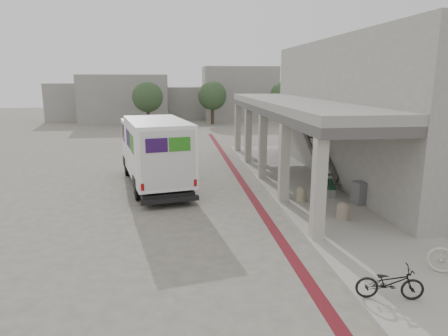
{
  "coord_description": "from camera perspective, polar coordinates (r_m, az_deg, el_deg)",
  "views": [
    {
      "loc": [
        -2.29,
        -14.95,
        5.08
      ],
      "look_at": [
        -0.38,
        0.38,
        1.6
      ],
      "focal_mm": 32.0,
      "sensor_mm": 36.0,
      "label": 1
    }
  ],
  "objects": [
    {
      "name": "bicycle_black",
      "position": [
        10.2,
        22.61,
        -14.88
      ],
      "size": [
        1.61,
        0.84,
        0.8
      ],
      "primitive_type": "imported",
      "rotation": [
        0.0,
        0.0,
        1.36
      ],
      "color": "black",
      "rests_on": "sidewalk"
    },
    {
      "name": "transit_building",
      "position": [
        21.55,
        18.12,
        7.6
      ],
      "size": [
        7.6,
        17.0,
        7.0
      ],
      "color": "gray",
      "rests_on": "ground"
    },
    {
      "name": "fedex_truck",
      "position": [
        19.23,
        -9.93,
        2.5
      ],
      "size": [
        3.79,
        7.97,
        3.27
      ],
      "rotation": [
        0.0,
        0.0,
        0.2
      ],
      "color": "black",
      "rests_on": "ground"
    },
    {
      "name": "ground",
      "position": [
        15.95,
        1.52,
        -5.87
      ],
      "size": [
        120.0,
        120.0,
        0.0
      ],
      "primitive_type": "plane",
      "color": "#635F55",
      "rests_on": "ground"
    },
    {
      "name": "distant_backdrop",
      "position": [
        50.89,
        -7.84,
        9.9
      ],
      "size": [
        28.0,
        10.0,
        6.5
      ],
      "color": "gray",
      "rests_on": "ground"
    },
    {
      "name": "bike_lane_stripe",
      "position": [
        18.0,
        3.73,
        -3.71
      ],
      "size": [
        0.35,
        40.0,
        0.01
      ],
      "primitive_type": "cube",
      "color": "#5B1219",
      "rests_on": "ground"
    },
    {
      "name": "sidewalk",
      "position": [
        16.98,
        15.05,
        -4.95
      ],
      "size": [
        4.4,
        28.0,
        0.12
      ],
      "primitive_type": "cube",
      "color": "#9F9B8F",
      "rests_on": "ground"
    },
    {
      "name": "tree_right",
      "position": [
        45.67,
        8.64,
        10.16
      ],
      "size": [
        3.2,
        3.2,
        4.8
      ],
      "color": "#38281C",
      "rests_on": "ground"
    },
    {
      "name": "tree_left",
      "position": [
        43.08,
        -10.87,
        9.94
      ],
      "size": [
        3.2,
        3.2,
        4.8
      ],
      "color": "#38281C",
      "rests_on": "ground"
    },
    {
      "name": "utility_cabinet",
      "position": [
        16.92,
        18.74,
        -3.41
      ],
      "size": [
        0.52,
        0.63,
        0.92
      ],
      "primitive_type": "cube",
      "rotation": [
        0.0,
        0.0,
        0.2
      ],
      "color": "gray",
      "rests_on": "sidewalk"
    },
    {
      "name": "tree_mid",
      "position": [
        45.19,
        -1.68,
        10.27
      ],
      "size": [
        3.2,
        3.2,
        4.8
      ],
      "color": "#38281C",
      "rests_on": "ground"
    },
    {
      "name": "bollard_near",
      "position": [
        16.77,
        10.94,
        -3.62
      ],
      "size": [
        0.42,
        0.42,
        0.63
      ],
      "color": "gray",
      "rests_on": "sidewalk"
    },
    {
      "name": "bench",
      "position": [
        18.19,
        14.81,
        -2.53
      ],
      "size": [
        0.94,
        1.91,
        0.44
      ],
      "rotation": [
        0.0,
        0.0,
        -0.3
      ],
      "color": "slate",
      "rests_on": "sidewalk"
    },
    {
      "name": "bollard_far",
      "position": [
        15.0,
        16.61,
        -5.85
      ],
      "size": [
        0.43,
        0.43,
        0.65
      ],
      "color": "gray",
      "rests_on": "sidewalk"
    }
  ]
}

